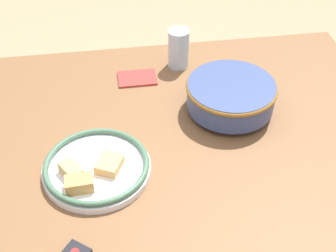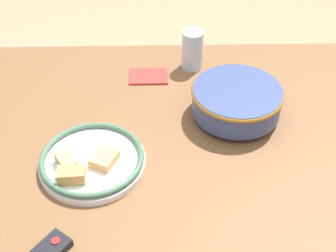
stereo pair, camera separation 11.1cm
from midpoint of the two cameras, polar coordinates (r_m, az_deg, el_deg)
dining_table at (r=1.24m, az=-0.86°, el=-5.47°), size 1.17×0.96×0.74m
noodle_bowl at (r=1.25m, az=5.16°, el=3.67°), size 0.24×0.24×0.09m
food_plate at (r=1.12m, az=-11.60°, el=-5.15°), size 0.26×0.26×0.05m
drinking_glass at (r=1.42m, az=-0.97°, el=9.35°), size 0.06×0.06×0.12m
folded_napkin at (r=1.40m, az=-6.05°, el=5.74°), size 0.11×0.08×0.01m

